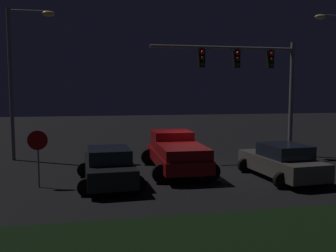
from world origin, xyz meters
name	(u,v)px	position (x,y,z in m)	size (l,w,h in m)	color
ground_plane	(194,169)	(0.00, 0.00, 0.00)	(80.00, 80.00, 0.00)	black
grass_median	(300,251)	(0.00, -9.37, 0.05)	(24.65, 5.67, 0.10)	black
pickup_truck	(176,150)	(-0.95, -0.31, 1.00)	(2.89, 5.42, 1.80)	maroon
car_sedan	(282,162)	(3.17, -2.60, 0.74)	(2.71, 4.53, 1.51)	#514C47
car_sedan_far	(109,166)	(-4.11, -2.17, 0.74)	(2.62, 4.48, 1.51)	black
traffic_signal_gantry	(252,70)	(4.05, 2.58, 4.90)	(8.32, 0.56, 6.50)	slate
street_lamp_left	(20,65)	(-8.51, 4.18, 5.10)	(2.49, 0.44, 8.11)	slate
stop_sign	(38,148)	(-6.79, -2.08, 1.56)	(0.76, 0.08, 2.23)	slate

